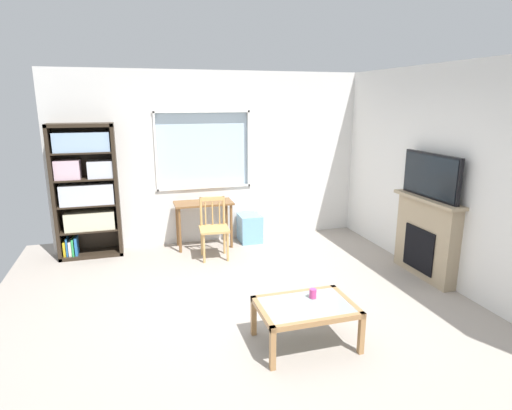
# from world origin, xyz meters

# --- Properties ---
(ground) EXTENTS (5.95, 6.06, 0.02)m
(ground) POSITION_xyz_m (0.00, 0.00, -0.01)
(ground) COLOR #9E9389
(wall_back_with_window) EXTENTS (4.95, 0.15, 2.73)m
(wall_back_with_window) POSITION_xyz_m (0.02, 2.53, 1.35)
(wall_back_with_window) COLOR silver
(wall_back_with_window) RESTS_ON ground
(wall_right) EXTENTS (0.12, 5.26, 2.73)m
(wall_right) POSITION_xyz_m (2.53, 0.00, 1.37)
(wall_right) COLOR silver
(wall_right) RESTS_ON ground
(bookshelf) EXTENTS (0.90, 0.38, 1.97)m
(bookshelf) POSITION_xyz_m (-1.92, 2.28, 1.05)
(bookshelf) COLOR #2D2319
(bookshelf) RESTS_ON ground
(desk_under_window) EXTENTS (0.91, 0.43, 0.73)m
(desk_under_window) POSITION_xyz_m (-0.22, 2.18, 0.60)
(desk_under_window) COLOR brown
(desk_under_window) RESTS_ON ground
(wooden_chair) EXTENTS (0.45, 0.43, 0.90)m
(wooden_chair) POSITION_xyz_m (-0.16, 1.66, 0.46)
(wooden_chair) COLOR tan
(wooden_chair) RESTS_ON ground
(plastic_drawer_unit) EXTENTS (0.35, 0.40, 0.45)m
(plastic_drawer_unit) POSITION_xyz_m (0.55, 2.23, 0.23)
(plastic_drawer_unit) COLOR #72ADDB
(plastic_drawer_unit) RESTS_ON ground
(fireplace) EXTENTS (0.26, 1.14, 1.07)m
(fireplace) POSITION_xyz_m (2.38, 0.20, 0.54)
(fireplace) COLOR tan
(fireplace) RESTS_ON ground
(tv) EXTENTS (0.06, 1.01, 0.57)m
(tv) POSITION_xyz_m (2.36, 0.20, 1.36)
(tv) COLOR black
(tv) RESTS_ON fireplace
(coffee_table) EXTENTS (0.91, 0.64, 0.41)m
(coffee_table) POSITION_xyz_m (0.24, -0.86, 0.35)
(coffee_table) COLOR #8C9E99
(coffee_table) RESTS_ON ground
(sippy_cup) EXTENTS (0.07, 0.07, 0.09)m
(sippy_cup) POSITION_xyz_m (0.36, -0.75, 0.46)
(sippy_cup) COLOR #DB3D84
(sippy_cup) RESTS_ON coffee_table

